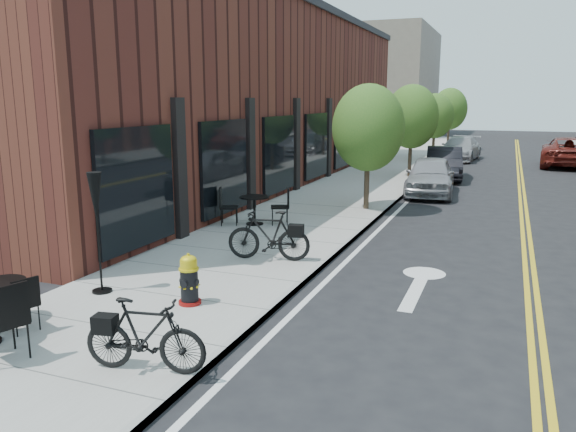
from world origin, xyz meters
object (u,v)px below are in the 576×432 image
at_px(bicycle_left, 269,235).
at_px(parked_car_c, 460,149).
at_px(bistro_set_c, 254,206).
at_px(bistro_set_b, 4,295).
at_px(parked_car_far, 568,152).
at_px(bicycle_right, 145,336).
at_px(patio_umbrella, 96,207).
at_px(parked_car_b, 444,163).
at_px(fire_hydrant, 189,280).
at_px(parked_car_a, 430,176).

bearing_deg(bicycle_left, parked_car_c, 164.52).
bearing_deg(bistro_set_c, parked_car_c, 56.17).
relative_size(bistro_set_b, parked_car_c, 0.34).
height_order(bistro_set_c, parked_car_far, parked_car_far).
bearing_deg(bicycle_right, parked_car_far, -25.21).
bearing_deg(bicycle_left, patio_umbrella, -44.09).
xyz_separation_m(bicycle_left, patio_umbrella, (-1.94, -2.94, 1.00)).
distance_m(bistro_set_b, patio_umbrella, 2.01).
relative_size(parked_car_c, parked_car_far, 0.84).
bearing_deg(bicycle_left, parked_car_far, 150.63).
distance_m(bicycle_right, bistro_set_b, 3.05).
bearing_deg(parked_car_c, parked_car_b, -84.55).
distance_m(fire_hydrant, bicycle_right, 2.38).
relative_size(patio_umbrella, parked_car_b, 0.50).
relative_size(bistro_set_b, parked_car_far, 0.29).
height_order(fire_hydrant, bicycle_right, bicycle_right).
bearing_deg(parked_car_far, parked_car_c, -8.05).
distance_m(bicycle_left, parked_car_a, 10.60).
distance_m(bicycle_left, patio_umbrella, 3.66).
bearing_deg(bistro_set_c, parked_car_far, 40.73).
bearing_deg(parked_car_b, bicycle_left, -104.30).
relative_size(fire_hydrant, bistro_set_b, 0.55).
bearing_deg(patio_umbrella, bicycle_right, -41.37).
xyz_separation_m(patio_umbrella, parked_car_c, (3.91, 26.10, -0.97)).
distance_m(bistro_set_b, parked_car_far, 28.38).
distance_m(bistro_set_b, parked_car_b, 19.98).
height_order(bicycle_right, parked_car_c, parked_car_c).
xyz_separation_m(bicycle_left, bicycle_right, (0.55, -5.14, -0.05)).
relative_size(bistro_set_b, patio_umbrella, 0.75).
xyz_separation_m(bistro_set_c, parked_car_b, (3.69, 11.92, 0.08)).
relative_size(bicycle_right, bistro_set_c, 0.84).
bearing_deg(parked_car_far, patio_umbrella, 72.74).
bearing_deg(parked_car_a, bicycle_right, -99.67).
xyz_separation_m(bicycle_left, bistro_set_b, (-2.44, -4.55, -0.11)).
xyz_separation_m(fire_hydrant, patio_umbrella, (-1.76, -0.06, 1.12)).
relative_size(fire_hydrant, bicycle_right, 0.55).
height_order(bicycle_left, parked_car_far, parked_car_far).
xyz_separation_m(bicycle_right, parked_car_far, (6.93, 27.18, 0.17)).
bearing_deg(bistro_set_c, bicycle_right, -97.88).
height_order(fire_hydrant, bistro_set_c, bistro_set_c).
relative_size(bistro_set_c, parked_car_b, 0.44).
distance_m(bistro_set_c, patio_umbrella, 6.05).
height_order(parked_car_b, parked_car_far, parked_car_far).
relative_size(fire_hydrant, patio_umbrella, 0.41).
relative_size(bicycle_right, bistro_set_b, 1.00).
bearing_deg(fire_hydrant, bicycle_right, -71.50).
xyz_separation_m(patio_umbrella, parked_car_far, (9.42, 24.99, -0.88)).
bearing_deg(fire_hydrant, bicycle_left, 86.65).
bearing_deg(bistro_set_b, bistro_set_c, 103.36).
xyz_separation_m(patio_umbrella, parked_car_a, (3.91, 13.36, -0.94)).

